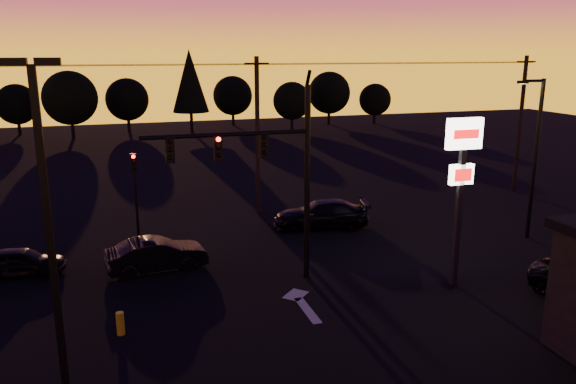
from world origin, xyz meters
name	(u,v)px	position (x,y,z in m)	size (l,w,h in m)	color
ground	(304,324)	(0.00, 0.00, 0.00)	(120.00, 120.00, 0.00)	black
lane_arrow	(302,303)	(0.50, 1.67, 0.01)	(1.20, 3.10, 0.01)	beige
traffic_signal_mast	(269,165)	(-0.10, 3.99, 4.94)	(6.79, 0.52, 8.58)	black
secondary_signal	(135,183)	(-5.00, 11.49, 2.86)	(0.30, 0.31, 4.35)	black
parking_lot_light	(48,224)	(-7.50, -3.00, 5.27)	(1.25, 0.30, 9.14)	black
pylon_sign	(462,166)	(7.00, 1.50, 4.91)	(1.50, 0.28, 6.80)	black
streetlight	(534,152)	(13.91, 5.50, 4.42)	(1.55, 0.35, 8.00)	black
utility_pole_1	(258,135)	(2.00, 14.00, 4.59)	(1.40, 0.26, 9.00)	black
utility_pole_2	(520,124)	(20.00, 14.00, 4.59)	(1.40, 0.26, 9.00)	black
power_wires	(257,64)	(2.00, 14.00, 8.57)	(36.00, 1.22, 0.07)	black
bollard	(120,324)	(-6.10, 1.18, 0.40)	(0.27, 0.27, 0.80)	#ACAA10
tree_1	(17,104)	(-16.00, 53.00, 3.43)	(4.54, 4.54, 5.71)	black
tree_2	(70,98)	(-10.00, 48.00, 4.37)	(5.77, 5.78, 7.26)	black
tree_3	(127,100)	(-4.00, 52.00, 3.75)	(4.95, 4.95, 6.22)	black
tree_4	(190,81)	(3.00, 49.00, 5.93)	(4.18, 4.18, 9.50)	black
tree_5	(233,96)	(9.00, 54.00, 3.75)	(4.95, 4.95, 6.22)	black
tree_6	(292,101)	(15.00, 48.00, 3.43)	(4.54, 4.54, 5.71)	black
tree_7	(329,93)	(21.00, 51.00, 4.06)	(5.36, 5.36, 6.74)	black
tree_8	(375,100)	(27.00, 50.00, 3.12)	(4.12, 4.12, 5.19)	black
car_left	(21,262)	(-10.01, 7.75, 0.61)	(1.45, 3.60, 1.23)	black
car_mid	(157,254)	(-4.44, 6.70, 0.71)	(1.49, 4.28, 1.41)	black
car_right	(321,214)	(4.50, 10.22, 0.74)	(2.07, 5.10, 1.48)	black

